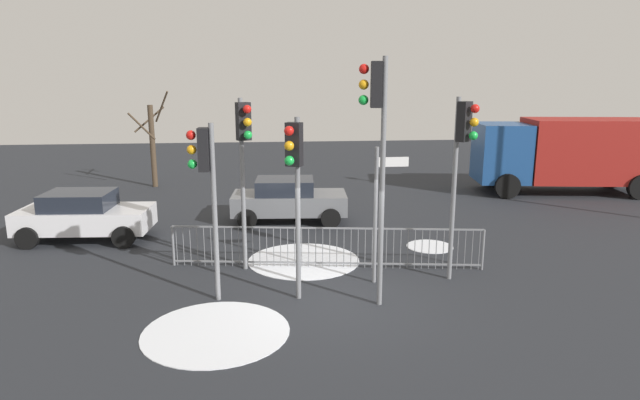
{
  "coord_description": "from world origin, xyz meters",
  "views": [
    {
      "loc": [
        -1.51,
        -11.06,
        4.79
      ],
      "look_at": [
        -0.15,
        2.58,
        1.68
      ],
      "focal_mm": 30.51,
      "sensor_mm": 36.0,
      "label": 1
    }
  ],
  "objects_px": {
    "traffic_light_mid_right": "(462,148)",
    "traffic_light_mid_left": "(295,169)",
    "traffic_light_foreground_right": "(206,173)",
    "bare_tree_left": "(152,142)",
    "car_grey_far": "(288,199)",
    "traffic_light_foreground_left": "(377,128)",
    "delivery_truck": "(565,152)",
    "traffic_light_rear_left": "(244,146)",
    "direction_sign_post": "(378,208)",
    "car_white_trailing": "(84,215)"
  },
  "relations": [
    {
      "from": "traffic_light_mid_right",
      "to": "traffic_light_mid_left",
      "type": "relative_size",
      "value": 1.09
    },
    {
      "from": "traffic_light_foreground_right",
      "to": "bare_tree_left",
      "type": "bearing_deg",
      "value": 17.71
    },
    {
      "from": "traffic_light_mid_left",
      "to": "car_grey_far",
      "type": "height_order",
      "value": "traffic_light_mid_left"
    },
    {
      "from": "traffic_light_mid_right",
      "to": "bare_tree_left",
      "type": "xyz_separation_m",
      "value": [
        -9.43,
        12.48,
        -1.2
      ]
    },
    {
      "from": "traffic_light_foreground_left",
      "to": "delivery_truck",
      "type": "xyz_separation_m",
      "value": [
        10.17,
        10.61,
        -2.05
      ]
    },
    {
      "from": "bare_tree_left",
      "to": "traffic_light_rear_left",
      "type": "bearing_deg",
      "value": -68.53
    },
    {
      "from": "traffic_light_foreground_left",
      "to": "car_grey_far",
      "type": "height_order",
      "value": "traffic_light_foreground_left"
    },
    {
      "from": "delivery_truck",
      "to": "car_grey_far",
      "type": "bearing_deg",
      "value": 24.83
    },
    {
      "from": "car_grey_far",
      "to": "delivery_truck",
      "type": "xyz_separation_m",
      "value": [
        11.69,
        3.54,
        0.97
      ]
    },
    {
      "from": "traffic_light_rear_left",
      "to": "traffic_light_foreground_left",
      "type": "bearing_deg",
      "value": 114.46
    },
    {
      "from": "traffic_light_foreground_left",
      "to": "car_grey_far",
      "type": "relative_size",
      "value": 1.33
    },
    {
      "from": "traffic_light_mid_right",
      "to": "traffic_light_rear_left",
      "type": "relative_size",
      "value": 1.01
    },
    {
      "from": "traffic_light_mid_right",
      "to": "traffic_light_foreground_left",
      "type": "xyz_separation_m",
      "value": [
        -2.23,
        -1.2,
        0.59
      ]
    },
    {
      "from": "traffic_light_mid_left",
      "to": "delivery_truck",
      "type": "relative_size",
      "value": 0.55
    },
    {
      "from": "traffic_light_mid_right",
      "to": "traffic_light_rear_left",
      "type": "height_order",
      "value": "traffic_light_mid_right"
    },
    {
      "from": "traffic_light_foreground_right",
      "to": "car_grey_far",
      "type": "xyz_separation_m",
      "value": [
        1.97,
        6.48,
        -2.07
      ]
    },
    {
      "from": "delivery_truck",
      "to": "bare_tree_left",
      "type": "relative_size",
      "value": 1.74
    },
    {
      "from": "traffic_light_mid_left",
      "to": "car_grey_far",
      "type": "relative_size",
      "value": 1.02
    },
    {
      "from": "car_grey_far",
      "to": "delivery_truck",
      "type": "bearing_deg",
      "value": 20.35
    },
    {
      "from": "traffic_light_mid_right",
      "to": "direction_sign_post",
      "type": "height_order",
      "value": "traffic_light_mid_right"
    },
    {
      "from": "direction_sign_post",
      "to": "traffic_light_foreground_left",
      "type": "bearing_deg",
      "value": -106.27
    },
    {
      "from": "traffic_light_foreground_right",
      "to": "traffic_light_rear_left",
      "type": "bearing_deg",
      "value": -20.5
    },
    {
      "from": "car_white_trailing",
      "to": "traffic_light_mid_left",
      "type": "bearing_deg",
      "value": -37.38
    },
    {
      "from": "car_white_trailing",
      "to": "delivery_truck",
      "type": "height_order",
      "value": "delivery_truck"
    },
    {
      "from": "car_grey_far",
      "to": "car_white_trailing",
      "type": "xyz_separation_m",
      "value": [
        -6.16,
        -1.52,
        0.0
      ]
    },
    {
      "from": "car_grey_far",
      "to": "traffic_light_mid_left",
      "type": "bearing_deg",
      "value": -87.56
    },
    {
      "from": "traffic_light_foreground_left",
      "to": "delivery_truck",
      "type": "height_order",
      "value": "traffic_light_foreground_left"
    },
    {
      "from": "direction_sign_post",
      "to": "delivery_truck",
      "type": "bearing_deg",
      "value": 42.04
    },
    {
      "from": "car_white_trailing",
      "to": "bare_tree_left",
      "type": "xyz_separation_m",
      "value": [
        0.48,
        8.13,
        1.22
      ]
    },
    {
      "from": "traffic_light_mid_right",
      "to": "car_white_trailing",
      "type": "xyz_separation_m",
      "value": [
        -9.91,
        4.35,
        -2.43
      ]
    },
    {
      "from": "traffic_light_mid_left",
      "to": "traffic_light_rear_left",
      "type": "height_order",
      "value": "traffic_light_rear_left"
    },
    {
      "from": "delivery_truck",
      "to": "direction_sign_post",
      "type": "bearing_deg",
      "value": 51.5
    },
    {
      "from": "traffic_light_mid_right",
      "to": "direction_sign_post",
      "type": "bearing_deg",
      "value": -42.05
    },
    {
      "from": "traffic_light_mid_right",
      "to": "bare_tree_left",
      "type": "height_order",
      "value": "traffic_light_mid_right"
    },
    {
      "from": "traffic_light_foreground_right",
      "to": "direction_sign_post",
      "type": "bearing_deg",
      "value": -78.1
    },
    {
      "from": "traffic_light_foreground_right",
      "to": "car_grey_far",
      "type": "relative_size",
      "value": 0.99
    },
    {
      "from": "traffic_light_foreground_right",
      "to": "delivery_truck",
      "type": "relative_size",
      "value": 0.53
    },
    {
      "from": "traffic_light_foreground_left",
      "to": "delivery_truck",
      "type": "relative_size",
      "value": 0.71
    },
    {
      "from": "traffic_light_mid_right",
      "to": "traffic_light_foreground_right",
      "type": "distance_m",
      "value": 5.77
    },
    {
      "from": "traffic_light_rear_left",
      "to": "delivery_truck",
      "type": "relative_size",
      "value": 0.59
    },
    {
      "from": "traffic_light_foreground_right",
      "to": "car_white_trailing",
      "type": "distance_m",
      "value": 6.81
    },
    {
      "from": "traffic_light_mid_right",
      "to": "delivery_truck",
      "type": "height_order",
      "value": "traffic_light_mid_right"
    },
    {
      "from": "direction_sign_post",
      "to": "car_white_trailing",
      "type": "distance_m",
      "value": 9.15
    },
    {
      "from": "traffic_light_mid_right",
      "to": "car_white_trailing",
      "type": "bearing_deg",
      "value": -63.83
    },
    {
      "from": "traffic_light_foreground_right",
      "to": "traffic_light_foreground_left",
      "type": "distance_m",
      "value": 3.67
    },
    {
      "from": "traffic_light_rear_left",
      "to": "car_grey_far",
      "type": "xyz_separation_m",
      "value": [
        1.24,
        4.69,
        -2.39
      ]
    },
    {
      "from": "traffic_light_mid_left",
      "to": "car_grey_far",
      "type": "bearing_deg",
      "value": -64.54
    },
    {
      "from": "delivery_truck",
      "to": "bare_tree_left",
      "type": "xyz_separation_m",
      "value": [
        -17.37,
        3.07,
        0.25
      ]
    },
    {
      "from": "traffic_light_mid_left",
      "to": "bare_tree_left",
      "type": "xyz_separation_m",
      "value": [
        -5.56,
        13.33,
        -0.94
      ]
    },
    {
      "from": "bare_tree_left",
      "to": "traffic_light_foreground_left",
      "type": "bearing_deg",
      "value": -62.24
    }
  ]
}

